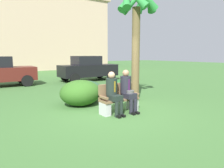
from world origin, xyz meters
name	(u,v)px	position (x,y,z in m)	size (l,w,h in m)	color
ground_plane	(115,112)	(0.00, 0.00, 0.00)	(80.00, 80.00, 0.00)	#406E34
park_bench	(118,100)	(0.12, -0.02, 0.39)	(1.27, 0.44, 0.90)	brown
seated_man_left	(113,91)	(-0.17, -0.13, 0.72)	(0.34, 0.72, 1.29)	#1E2823
seated_man_right	(127,89)	(0.38, -0.14, 0.73)	(0.34, 0.72, 1.32)	#23232D
palm_tree_tall	(137,13)	(1.61, 0.89, 3.31)	(1.59, 1.62, 4.55)	brown
shrub_near_bench	(86,91)	(-0.07, 1.76, 0.41)	(1.32, 1.21, 0.82)	#2D5434
shrub_mid_lawn	(116,85)	(2.33, 3.19, 0.29)	(0.92, 0.84, 0.57)	#285E2A
shrub_far_lawn	(80,93)	(-0.48, 1.44, 0.45)	(1.45, 1.33, 0.91)	#31601F
parked_car_far	(88,68)	(3.05, 7.43, 0.84)	(3.90, 1.70, 1.68)	black
building_backdrop	(40,32)	(3.95, 21.39, 4.45)	(15.90, 7.66, 8.84)	#CFAD90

